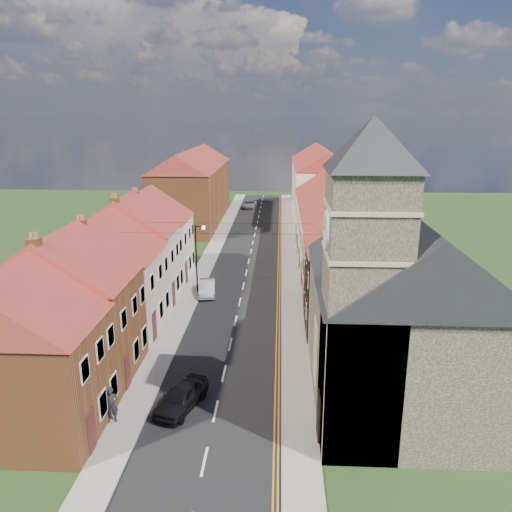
{
  "coord_description": "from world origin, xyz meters",
  "views": [
    {
      "loc": [
        3.29,
        -21.07,
        15.24
      ],
      "look_at": [
        1.27,
        19.9,
        3.5
      ],
      "focal_mm": 35.0,
      "sensor_mm": 36.0,
      "label": 1
    }
  ],
  "objects_px": {
    "lamppost": "(197,254)",
    "car_mid": "(207,288)",
    "car_distant": "(249,204)",
    "pedestrian_left": "(111,405)",
    "car_near": "(181,396)",
    "church": "(397,302)"
  },
  "relations": [
    {
      "from": "car_distant",
      "to": "pedestrian_left",
      "type": "height_order",
      "value": "pedestrian_left"
    },
    {
      "from": "pedestrian_left",
      "to": "car_mid",
      "type": "bearing_deg",
      "value": 68.73
    },
    {
      "from": "lamppost",
      "to": "car_near",
      "type": "bearing_deg",
      "value": -83.72
    },
    {
      "from": "church",
      "to": "car_mid",
      "type": "bearing_deg",
      "value": 127.04
    },
    {
      "from": "church",
      "to": "car_mid",
      "type": "height_order",
      "value": "church"
    },
    {
      "from": "lamppost",
      "to": "car_mid",
      "type": "height_order",
      "value": "lamppost"
    },
    {
      "from": "church",
      "to": "pedestrian_left",
      "type": "bearing_deg",
      "value": -169.61
    },
    {
      "from": "church",
      "to": "car_distant",
      "type": "bearing_deg",
      "value": 100.98
    },
    {
      "from": "car_mid",
      "to": "pedestrian_left",
      "type": "relative_size",
      "value": 2.02
    },
    {
      "from": "car_distant",
      "to": "pedestrian_left",
      "type": "relative_size",
      "value": 2.3
    },
    {
      "from": "car_near",
      "to": "lamppost",
      "type": "bearing_deg",
      "value": 114.4
    },
    {
      "from": "car_near",
      "to": "church",
      "type": "bearing_deg",
      "value": 23.63
    },
    {
      "from": "church",
      "to": "car_distant",
      "type": "xyz_separation_m",
      "value": [
        -11.27,
        58.1,
        -5.27
      ]
    },
    {
      "from": "car_near",
      "to": "car_distant",
      "type": "xyz_separation_m",
      "value": [
        -0.05,
        59.18,
        -0.08
      ]
    },
    {
      "from": "lamppost",
      "to": "car_mid",
      "type": "distance_m",
      "value": 3.04
    },
    {
      "from": "car_near",
      "to": "car_mid",
      "type": "bearing_deg",
      "value": 111.83
    },
    {
      "from": "car_mid",
      "to": "pedestrian_left",
      "type": "xyz_separation_m",
      "value": [
        -2.11,
        -19.01,
        0.44
      ]
    },
    {
      "from": "church",
      "to": "pedestrian_left",
      "type": "xyz_separation_m",
      "value": [
        -14.46,
        -2.65,
        -4.8
      ]
    },
    {
      "from": "car_mid",
      "to": "car_distant",
      "type": "relative_size",
      "value": 0.88
    },
    {
      "from": "car_mid",
      "to": "car_distant",
      "type": "distance_m",
      "value": 41.75
    },
    {
      "from": "car_near",
      "to": "pedestrian_left",
      "type": "xyz_separation_m",
      "value": [
        -3.24,
        -1.57,
        0.39
      ]
    },
    {
      "from": "lamppost",
      "to": "pedestrian_left",
      "type": "height_order",
      "value": "lamppost"
    }
  ]
}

